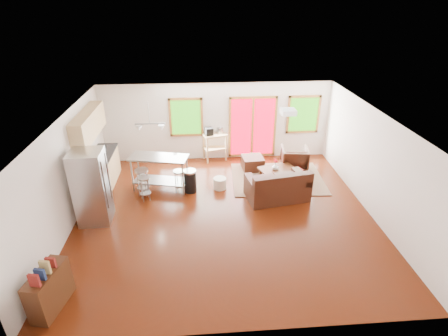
{
  "coord_description": "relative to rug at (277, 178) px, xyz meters",
  "views": [
    {
      "loc": [
        -0.6,
        -7.49,
        5.14
      ],
      "look_at": [
        0.0,
        0.3,
        1.2
      ],
      "focal_mm": 28.0,
      "sensor_mm": 36.0,
      "label": 1
    }
  ],
  "objects": [
    {
      "name": "cup",
      "position": [
        -3.06,
        -0.17,
        1.0
      ],
      "size": [
        0.13,
        0.11,
        0.12
      ],
      "primitive_type": "imported",
      "rotation": [
        0.0,
        0.0,
        -0.17
      ],
      "color": "white",
      "rests_on": "island"
    },
    {
      "name": "floor",
      "position": [
        -1.76,
        -1.8,
        -0.02
      ],
      "size": [
        7.5,
        7.0,
        0.02
      ],
      "primitive_type": "cube",
      "color": "#331004",
      "rests_on": "ground"
    },
    {
      "name": "armchair",
      "position": [
        0.66,
        0.61,
        0.41
      ],
      "size": [
        0.91,
        0.86,
        0.84
      ],
      "primitive_type": "imported",
      "rotation": [
        0.0,
        0.0,
        3.02
      ],
      "color": "black",
      "rests_on": "floor"
    },
    {
      "name": "pouf",
      "position": [
        -1.8,
        -0.43,
        0.15
      ],
      "size": [
        0.47,
        0.47,
        0.33
      ],
      "primitive_type": "cylinder",
      "rotation": [
        0.0,
        0.0,
        -0.28
      ],
      "color": "beige",
      "rests_on": "floor"
    },
    {
      "name": "right_wall",
      "position": [
        2.0,
        -1.8,
        1.29
      ],
      "size": [
        0.02,
        7.0,
        2.6
      ],
      "primitive_type": "cube",
      "color": "silver",
      "rests_on": "ground"
    },
    {
      "name": "window_left",
      "position": [
        -2.76,
        1.66,
        1.49
      ],
      "size": [
        1.1,
        0.05,
        1.3
      ],
      "color": "#1F5E0D",
      "rests_on": "back_wall"
    },
    {
      "name": "back_wall",
      "position": [
        -1.76,
        1.71,
        1.29
      ],
      "size": [
        7.5,
        0.02,
        2.6
      ],
      "primitive_type": "cube",
      "color": "silver",
      "rests_on": "ground"
    },
    {
      "name": "window_right",
      "position": [
        1.14,
        1.66,
        1.49
      ],
      "size": [
        1.1,
        0.05,
        1.3
      ],
      "color": "#1F5E0D",
      "rests_on": "back_wall"
    },
    {
      "name": "left_wall",
      "position": [
        -5.52,
        -1.8,
        1.29
      ],
      "size": [
        0.02,
        7.0,
        2.6
      ],
      "primitive_type": "cube",
      "color": "silver",
      "rests_on": "ground"
    },
    {
      "name": "front_wall",
      "position": [
        -1.76,
        -5.31,
        1.29
      ],
      "size": [
        7.5,
        0.02,
        2.6
      ],
      "primitive_type": "cube",
      "color": "silver",
      "rests_on": "ground"
    },
    {
      "name": "kitchen_cart",
      "position": [
        -1.87,
        1.54,
        0.79
      ],
      "size": [
        0.88,
        0.7,
        1.18
      ],
      "rotation": [
        0.0,
        0.0,
        0.29
      ],
      "color": "tan",
      "rests_on": "floor"
    },
    {
      "name": "vase",
      "position": [
        -0.13,
        -0.16,
        0.51
      ],
      "size": [
        0.27,
        0.27,
        0.35
      ],
      "rotation": [
        0.0,
        0.0,
        0.38
      ],
      "color": "silver",
      "rests_on": "coffee_table"
    },
    {
      "name": "french_doors",
      "position": [
        -0.56,
        1.66,
        1.09
      ],
      "size": [
        1.6,
        0.05,
        2.1
      ],
      "color": "#C20019",
      "rests_on": "back_wall"
    },
    {
      "name": "bar_stool_c",
      "position": [
        -2.96,
        -0.55,
        0.49
      ],
      "size": [
        0.38,
        0.38,
        0.68
      ],
      "rotation": [
        0.0,
        0.0,
        -0.23
      ],
      "color": "#B7BABC",
      "rests_on": "floor"
    },
    {
      "name": "loveseat",
      "position": [
        -0.25,
        -1.12,
        0.33
      ],
      "size": [
        1.79,
        1.21,
        0.88
      ],
      "rotation": [
        0.0,
        0.0,
        0.17
      ],
      "color": "black",
      "rests_on": "floor"
    },
    {
      "name": "bar_stool_b",
      "position": [
        -3.88,
        -0.9,
        0.5
      ],
      "size": [
        0.42,
        0.42,
        0.7
      ],
      "rotation": [
        0.0,
        0.0,
        0.34
      ],
      "color": "#B7BABC",
      "rests_on": "floor"
    },
    {
      "name": "rug",
      "position": [
        0.0,
        0.0,
        0.0
      ],
      "size": [
        2.85,
        2.24,
        0.03
      ],
      "primitive_type": "cube",
      "rotation": [
        0.0,
        0.0,
        -0.05
      ],
      "color": "#526542",
      "rests_on": "floor"
    },
    {
      "name": "trash_can",
      "position": [
        -2.66,
        -0.54,
        0.33
      ],
      "size": [
        0.45,
        0.45,
        0.67
      ],
      "rotation": [
        0.0,
        0.0,
        0.27
      ],
      "color": "black",
      "rests_on": "floor"
    },
    {
      "name": "ceiling_flush",
      "position": [
        -0.16,
        -1.2,
        2.52
      ],
      "size": [
        0.35,
        0.35,
        0.12
      ],
      "primitive_type": "cube",
      "color": "white",
      "rests_on": "ceiling"
    },
    {
      "name": "bar_stool_a",
      "position": [
        -3.97,
        -0.62,
        0.57
      ],
      "size": [
        0.42,
        0.42,
        0.79
      ],
      "rotation": [
        0.0,
        0.0,
        -0.14
      ],
      "color": "#B7BABC",
      "rests_on": "floor"
    },
    {
      "name": "island",
      "position": [
        -3.51,
        -0.33,
        0.69
      ],
      "size": [
        1.73,
        0.99,
        1.03
      ],
      "rotation": [
        0.0,
        0.0,
        -0.22
      ],
      "color": "#B7BABC",
      "rests_on": "floor"
    },
    {
      "name": "coffee_table",
      "position": [
        -0.05,
        -0.11,
        0.35
      ],
      "size": [
        1.2,
        0.93,
        0.42
      ],
      "rotation": [
        0.0,
        0.0,
        0.32
      ],
      "color": "#331A0B",
      "rests_on": "floor"
    },
    {
      "name": "bookshelf",
      "position": [
        -5.11,
        -4.51,
        0.41
      ],
      "size": [
        0.54,
        0.97,
        1.07
      ],
      "rotation": [
        0.0,
        0.0,
        -0.22
      ],
      "color": "#331A0B",
      "rests_on": "floor"
    },
    {
      "name": "cabinets",
      "position": [
        -5.25,
        -0.1,
        0.91
      ],
      "size": [
        0.64,
        2.24,
        2.3
      ],
      "color": "tan",
      "rests_on": "floor"
    },
    {
      "name": "book",
      "position": [
        0.49,
        -0.23,
        0.51
      ],
      "size": [
        0.19,
        0.09,
        0.26
      ],
      "primitive_type": "imported",
      "rotation": [
        0.0,
        0.0,
        0.35
      ],
      "color": "maroon",
      "rests_on": "coffee_table"
    },
    {
      "name": "refrigerator",
      "position": [
        -4.98,
        -1.78,
        0.92
      ],
      "size": [
        0.79,
        0.75,
        1.88
      ],
      "rotation": [
        0.0,
        0.0,
        0.03
      ],
      "color": "#B7BABC",
      "rests_on": "floor"
    },
    {
      "name": "ottoman",
      "position": [
        -0.67,
        0.72,
        0.2
      ],
      "size": [
        0.71,
        0.71,
        0.44
      ],
      "primitive_type": "cube",
      "rotation": [
        0.0,
        0.0,
        0.08
      ],
      "color": "black",
      "rests_on": "floor"
    },
    {
      "name": "ceiling",
      "position": [
        -1.76,
        -1.8,
        2.6
      ],
      "size": [
        7.5,
        7.0,
        0.02
      ],
      "primitive_type": "cube",
      "color": "white",
      "rests_on": "ground"
    },
    {
      "name": "pendant_light",
      "position": [
        -3.66,
        -0.3,
        1.88
      ],
      "size": [
        0.8,
        0.18,
        0.79
      ],
      "color": "gray",
      "rests_on": "ceiling"
    }
  ]
}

